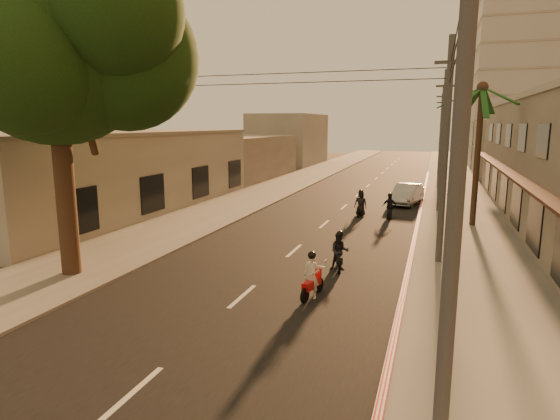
{
  "coord_description": "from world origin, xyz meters",
  "views": [
    {
      "loc": [
        5.87,
        -11.64,
        5.68
      ],
      "look_at": [
        -0.32,
        6.94,
        2.06
      ],
      "focal_mm": 30.0,
      "sensor_mm": 36.0,
      "label": 1
    }
  ],
  "objects_px": {
    "scooter_far_a": "(361,204)",
    "parked_car": "(407,194)",
    "scooter_red": "(312,277)",
    "broadleaf_tree": "(65,42)",
    "palm_tree": "(482,96)",
    "scooter_mid_b": "(389,207)",
    "scooter_mid_a": "(339,252)"
  },
  "relations": [
    {
      "from": "palm_tree",
      "to": "scooter_mid_a",
      "type": "height_order",
      "value": "palm_tree"
    },
    {
      "from": "scooter_mid_a",
      "to": "scooter_mid_b",
      "type": "bearing_deg",
      "value": 73.11
    },
    {
      "from": "scooter_mid_a",
      "to": "scooter_far_a",
      "type": "height_order",
      "value": "scooter_far_a"
    },
    {
      "from": "scooter_mid_b",
      "to": "scooter_far_a",
      "type": "bearing_deg",
      "value": 164.94
    },
    {
      "from": "broadleaf_tree",
      "to": "scooter_mid_b",
      "type": "distance_m",
      "value": 19.42
    },
    {
      "from": "parked_car",
      "to": "palm_tree",
      "type": "bearing_deg",
      "value": -48.23
    },
    {
      "from": "broadleaf_tree",
      "to": "scooter_mid_a",
      "type": "height_order",
      "value": "broadleaf_tree"
    },
    {
      "from": "scooter_mid_b",
      "to": "scooter_far_a",
      "type": "height_order",
      "value": "scooter_far_a"
    },
    {
      "from": "palm_tree",
      "to": "scooter_red",
      "type": "height_order",
      "value": "palm_tree"
    },
    {
      "from": "scooter_red",
      "to": "parked_car",
      "type": "relative_size",
      "value": 0.35
    },
    {
      "from": "palm_tree",
      "to": "scooter_red",
      "type": "distance_m",
      "value": 15.92
    },
    {
      "from": "scooter_mid_b",
      "to": "parked_car",
      "type": "relative_size",
      "value": 0.35
    },
    {
      "from": "palm_tree",
      "to": "parked_car",
      "type": "xyz_separation_m",
      "value": [
        -3.97,
        6.53,
        -6.42
      ]
    },
    {
      "from": "scooter_far_a",
      "to": "parked_car",
      "type": "distance_m",
      "value": 5.9
    },
    {
      "from": "palm_tree",
      "to": "scooter_mid_b",
      "type": "bearing_deg",
      "value": 169.16
    },
    {
      "from": "broadleaf_tree",
      "to": "scooter_red",
      "type": "relative_size",
      "value": 7.44
    },
    {
      "from": "scooter_far_a",
      "to": "scooter_red",
      "type": "bearing_deg",
      "value": -84.9
    },
    {
      "from": "scooter_mid_a",
      "to": "scooter_mid_b",
      "type": "height_order",
      "value": "scooter_mid_a"
    },
    {
      "from": "palm_tree",
      "to": "scooter_mid_a",
      "type": "relative_size",
      "value": 5.11
    },
    {
      "from": "scooter_mid_a",
      "to": "scooter_far_a",
      "type": "distance_m",
      "value": 11.28
    },
    {
      "from": "palm_tree",
      "to": "scooter_mid_a",
      "type": "bearing_deg",
      "value": -118.69
    },
    {
      "from": "broadleaf_tree",
      "to": "parked_car",
      "type": "height_order",
      "value": "broadleaf_tree"
    },
    {
      "from": "scooter_far_a",
      "to": "parked_car",
      "type": "height_order",
      "value": "scooter_far_a"
    },
    {
      "from": "scooter_red",
      "to": "scooter_far_a",
      "type": "relative_size",
      "value": 0.95
    },
    {
      "from": "scooter_red",
      "to": "parked_car",
      "type": "xyz_separation_m",
      "value": [
        1.81,
        19.89,
        0.02
      ]
    },
    {
      "from": "broadleaf_tree",
      "to": "scooter_mid_b",
      "type": "height_order",
      "value": "broadleaf_tree"
    },
    {
      "from": "broadleaf_tree",
      "to": "parked_car",
      "type": "bearing_deg",
      "value": 62.45
    },
    {
      "from": "scooter_red",
      "to": "scooter_mid_b",
      "type": "relative_size",
      "value": 1.01
    },
    {
      "from": "scooter_far_a",
      "to": "parked_car",
      "type": "xyz_separation_m",
      "value": [
        2.45,
        5.37,
        -0.03
      ]
    },
    {
      "from": "palm_tree",
      "to": "scooter_red",
      "type": "bearing_deg",
      "value": -113.39
    },
    {
      "from": "broadleaf_tree",
      "to": "scooter_far_a",
      "type": "distance_m",
      "value": 18.77
    },
    {
      "from": "scooter_red",
      "to": "scooter_mid_a",
      "type": "relative_size",
      "value": 1.01
    }
  ]
}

